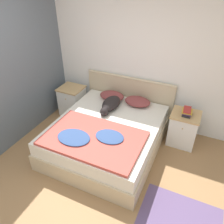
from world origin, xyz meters
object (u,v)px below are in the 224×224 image
pillow_left (112,96)px  book_stack (187,112)px  nightstand_right (183,128)px  dog (111,104)px  nightstand_left (72,101)px  bed (107,135)px  pillow_right (137,101)px

pillow_left → book_stack: 1.45m
pillow_left → nightstand_right: bearing=-3.1°
dog → pillow_left: bearing=111.1°
pillow_left → dog: dog is taller
nightstand_right → pillow_left: 1.47m
nightstand_left → book_stack: 2.38m
bed → nightstand_right: (1.17, 0.69, 0.05)m
nightstand_right → dog: bearing=-169.1°
bed → nightstand_left: nightstand_left is taller
pillow_right → book_stack: (0.91, -0.09, 0.07)m
book_stack → nightstand_left: bearing=179.6°
dog → book_stack: bearing=10.1°
pillow_right → dog: dog is taller
nightstand_right → pillow_right: bearing=175.2°
nightstand_left → pillow_left: (0.91, 0.08, 0.29)m
nightstand_left → book_stack: size_ratio=2.62×
nightstand_right → book_stack: bearing=-75.0°
pillow_left → book_stack: book_stack is taller
nightstand_left → bed: bearing=-30.6°
nightstand_right → book_stack: book_stack is taller
dog → nightstand_left: bearing=166.3°
pillow_right → nightstand_left: bearing=-176.9°
nightstand_right → pillow_left: (-1.44, 0.08, 0.29)m
nightstand_left → pillow_right: size_ratio=1.26×
pillow_left → pillow_right: size_ratio=1.00×
pillow_left → book_stack: size_ratio=2.07×
pillow_right → book_stack: book_stack is taller
pillow_right → dog: 0.52m
pillow_left → nightstand_left: bearing=-175.2°
pillow_left → bed: bearing=-71.0°
dog → nightstand_right: bearing=10.9°
nightstand_left → nightstand_right: size_ratio=1.00×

